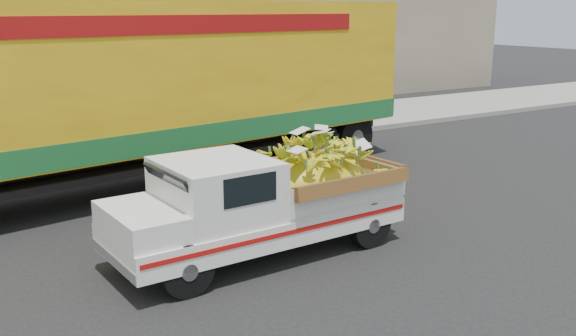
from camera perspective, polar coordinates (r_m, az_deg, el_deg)
ground at (r=9.26m, az=-5.19°, el=-9.24°), size 100.00×100.00×0.00m
curb at (r=15.90m, az=-17.47°, el=0.39°), size 60.00×0.25×0.15m
sidewalk at (r=17.90m, az=-19.23°, el=1.72°), size 60.00×4.00×0.14m
building_right at (r=29.91m, az=4.49°, el=12.76°), size 14.00×6.00×6.00m
pickup_truck at (r=9.76m, az=-0.93°, el=-2.64°), size 4.56×1.85×1.58m
semi_trailer at (r=13.57m, az=-11.06°, el=7.32°), size 12.07×4.29×3.80m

